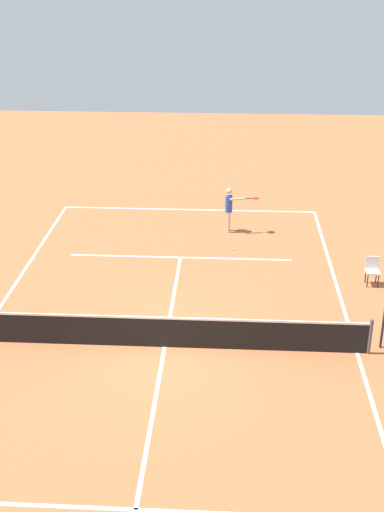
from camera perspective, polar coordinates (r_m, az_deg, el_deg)
name	(u,v)px	position (r m, az deg, el deg)	size (l,w,h in m)	color
ground_plane	(165,347)	(19.17, -2.33, -7.69)	(60.00, 60.00, 0.00)	#B76038
court_lines	(165,347)	(19.17, -2.33, -7.68)	(10.84, 22.22, 0.01)	white
tennis_net	(164,332)	(18.91, -2.36, -6.42)	(11.44, 0.10, 1.07)	#4C4C51
player_serving	(230,206)	(26.46, 3.25, 4.25)	(1.34, 0.45, 1.80)	#D8A884
tennis_ball	(233,249)	(25.17, 3.52, 0.59)	(0.07, 0.07, 0.07)	#CCE033
courtside_chair_mid	(372,269)	(23.14, 15.02, -1.11)	(0.44, 0.46, 0.95)	#262626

